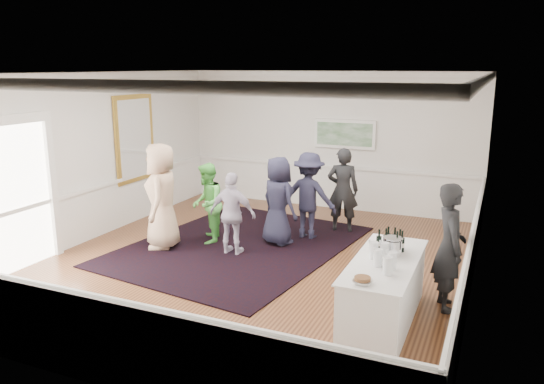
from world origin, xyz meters
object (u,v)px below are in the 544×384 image
at_px(guest_navy, 278,201).
at_px(guest_tan, 162,196).
at_px(bartender, 450,247).
at_px(nut_bowl, 362,280).
at_px(guest_lilac, 233,214).
at_px(guest_dark_a, 309,196).
at_px(ice_bucket, 393,247).
at_px(serving_table, 384,290).
at_px(guest_green, 207,203).
at_px(guest_dark_b, 343,190).

bearing_deg(guest_navy, guest_tan, 56.18).
xyz_separation_m(bartender, nut_bowl, (-0.81, -1.61, -0.00)).
height_order(guest_lilac, nut_bowl, guest_lilac).
height_order(bartender, guest_navy, bartender).
bearing_deg(guest_tan, guest_dark_a, 99.57).
bearing_deg(bartender, guest_navy, 44.52).
xyz_separation_m(guest_lilac, ice_bucket, (3.06, -1.27, 0.22)).
height_order(serving_table, ice_bucket, ice_bucket).
bearing_deg(guest_navy, nut_bowl, 154.37).
relative_size(serving_table, guest_green, 1.37).
xyz_separation_m(bartender, guest_navy, (-3.22, 1.59, -0.05)).
distance_m(guest_green, guest_dark_a, 1.96).
bearing_deg(ice_bucket, guest_dark_b, 116.14).
bearing_deg(guest_tan, guest_dark_b, 103.91).
relative_size(guest_tan, guest_lilac, 1.31).
height_order(guest_tan, guest_green, guest_tan).
xyz_separation_m(guest_lilac, nut_bowl, (2.93, -2.35, 0.14)).
distance_m(guest_dark_a, ice_bucket, 3.44).
bearing_deg(guest_lilac, nut_bowl, 139.55).
distance_m(guest_dark_b, guest_navy, 1.53).
height_order(guest_tan, guest_navy, guest_tan).
distance_m(serving_table, guest_tan, 4.60).
height_order(bartender, guest_dark_b, bartender).
bearing_deg(guest_dark_b, guest_lilac, 44.63).
bearing_deg(guest_dark_b, guest_dark_a, 42.84).
height_order(guest_navy, nut_bowl, guest_navy).
height_order(serving_table, guest_navy, guest_navy).
bearing_deg(guest_tan, bartender, 58.27).
distance_m(ice_bucket, nut_bowl, 1.09).
xyz_separation_m(guest_tan, guest_lilac, (1.36, 0.19, -0.23)).
xyz_separation_m(serving_table, guest_dark_a, (-2.09, 2.91, 0.42)).
bearing_deg(guest_dark_b, guest_tan, 28.05).
bearing_deg(serving_table, guest_tan, 163.45).
xyz_separation_m(guest_green, nut_bowl, (3.68, -2.76, 0.12)).
distance_m(guest_dark_a, guest_dark_b, 0.83).
xyz_separation_m(bartender, guest_dark_b, (-2.33, 2.83, -0.03)).
bearing_deg(serving_table, bartender, 45.97).
distance_m(serving_table, bartender, 1.14).
distance_m(guest_lilac, guest_dark_b, 2.52).
bearing_deg(guest_tan, guest_green, 109.05).
height_order(bartender, guest_lilac, bartender).
xyz_separation_m(serving_table, guest_lilac, (-3.02, 1.49, 0.32)).
bearing_deg(ice_bucket, guest_tan, 166.24).
distance_m(serving_table, guest_lilac, 3.38).
xyz_separation_m(serving_table, guest_green, (-3.77, 1.90, 0.34)).
bearing_deg(guest_tan, ice_bucket, 50.71).
bearing_deg(bartender, guest_dark_b, 20.22).
height_order(guest_tan, nut_bowl, guest_tan).
height_order(serving_table, guest_dark_a, guest_dark_a).
relative_size(guest_tan, guest_green, 1.28).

